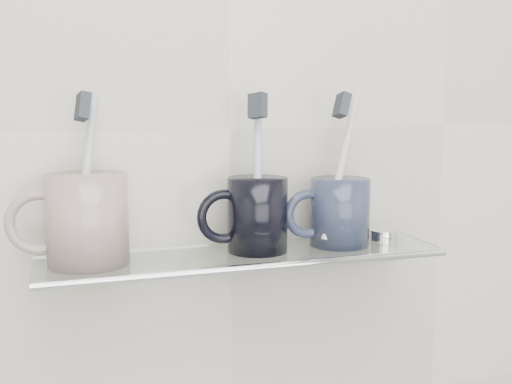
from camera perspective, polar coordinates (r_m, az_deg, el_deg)
name	(u,v)px	position (r m, az deg, el deg)	size (l,w,h in m)	color
wall_back	(230,129)	(0.83, -2.32, 5.61)	(2.50, 2.50, 0.00)	beige
shelf_glass	(244,256)	(0.80, -1.07, -5.72)	(0.50, 0.12, 0.01)	silver
shelf_rail	(258,268)	(0.75, 0.17, -6.73)	(0.01, 0.01, 0.50)	silver
bracket_left	(67,269)	(0.82, -16.42, -6.56)	(0.02, 0.02, 0.03)	silver
bracket_right	(377,245)	(0.92, 10.72, -4.61)	(0.02, 0.02, 0.03)	silver
mug_left	(87,220)	(0.76, -14.76, -2.39)	(0.09, 0.09, 0.10)	silver
mug_left_handle	(39,222)	(0.76, -18.74, -2.57)	(0.07, 0.07, 0.01)	silver
toothbrush_left	(86,178)	(0.75, -14.91, 1.25)	(0.01, 0.01, 0.19)	#B6B5BD
bristles_left	(83,107)	(0.75, -15.14, 7.34)	(0.01, 0.02, 0.03)	#262B32
mug_center	(258,215)	(0.80, 0.13, -2.03)	(0.08, 0.08, 0.09)	black
mug_center_handle	(224,217)	(0.79, -2.89, -2.20)	(0.07, 0.07, 0.01)	black
toothbrush_center	(258,171)	(0.79, 0.14, 1.87)	(0.01, 0.01, 0.19)	#A7B9D3
bristles_center	(258,106)	(0.78, 0.14, 7.69)	(0.01, 0.02, 0.03)	#262B32
mug_right	(340,212)	(0.84, 7.46, -1.77)	(0.08, 0.08, 0.09)	black
mug_right_handle	(308,214)	(0.82, 4.63, -1.95)	(0.06, 0.06, 0.01)	black
toothbrush_right	(341,168)	(0.83, 7.54, 2.13)	(0.01, 0.01, 0.19)	beige
bristles_right	(342,105)	(0.83, 7.65, 7.66)	(0.01, 0.02, 0.03)	#262B32
chrome_cap	(384,235)	(0.88, 11.32, -3.81)	(0.04, 0.04, 0.02)	silver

